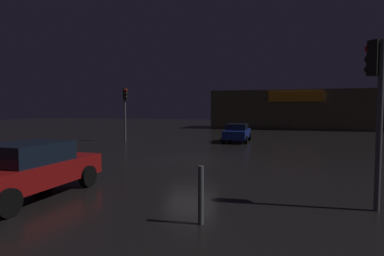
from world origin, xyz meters
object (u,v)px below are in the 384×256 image
object	(u,v)px
car_near	(237,132)
car_far	(28,169)
traffic_signal_main	(376,89)
traffic_signal_opposite	(125,104)
store_building	(294,110)

from	to	relation	value
car_near	car_far	world-z (taller)	car_far
traffic_signal_main	traffic_signal_opposite	world-z (taller)	traffic_signal_main
traffic_signal_opposite	car_far	size ratio (longest dim) A/B	0.90
traffic_signal_main	store_building	bearing A→B (deg)	91.28
store_building	traffic_signal_main	xyz separation A→B (m)	(0.75, -33.70, 0.56)
car_far	car_near	bearing A→B (deg)	77.67
traffic_signal_main	traffic_signal_opposite	size ratio (longest dim) A/B	1.01
traffic_signal_main	car_near	distance (m)	16.50
store_building	traffic_signal_main	distance (m)	33.71
traffic_signal_opposite	car_far	xyz separation A→B (m)	(4.72, -14.53, -2.09)
car_near	car_far	bearing A→B (deg)	-102.33
store_building	traffic_signal_main	size ratio (longest dim) A/B	4.88
traffic_signal_opposite	traffic_signal_main	bearing A→B (deg)	-43.09
car_near	car_far	xyz separation A→B (m)	(-3.68, -16.86, 0.07)
store_building	car_near	bearing A→B (deg)	-104.65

